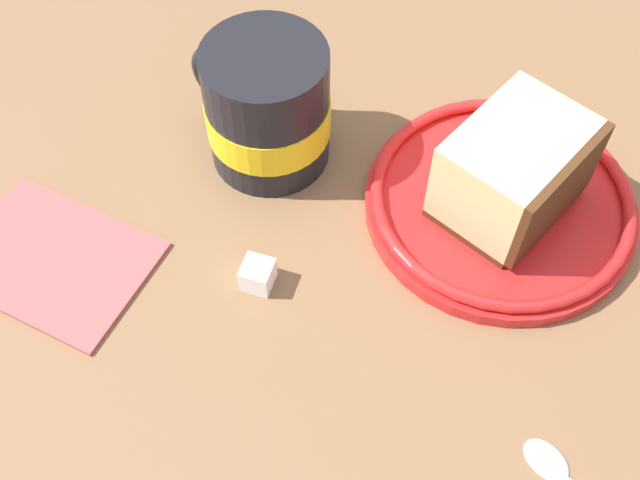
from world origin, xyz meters
The scene contains 6 objects.
ground_plane centered at (0.00, 0.00, -1.38)cm, with size 139.69×139.69×2.76cm, color brown.
small_plate centered at (-5.69, 1.09, 0.95)cm, with size 18.95×18.95×1.94cm.
cake_slice centered at (-5.91, 1.26, 4.54)cm, with size 11.49×11.83×6.89cm.
tea_mug centered at (11.06, -3.21, 4.68)cm, with size 10.56×8.87×9.64cm.
folded_napkin centered at (24.63, 7.54, 0.30)cm, with size 12.79×9.39×0.60cm, color #B24C4C.
sugar_cube centered at (10.59, 8.24, 1.00)cm, with size 1.99×1.99×1.99cm, color white.
Camera 1 is at (4.72, 34.22, 44.51)cm, focal length 43.48 mm.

